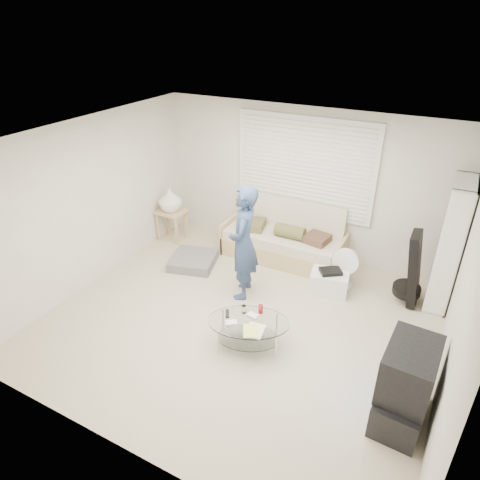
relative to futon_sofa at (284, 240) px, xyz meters
The scene contains 13 objects.
ground 1.91m from the futon_sofa, 85.32° to the right, with size 5.00×5.00×0.00m, color tan.
room_shell 1.91m from the futon_sofa, 83.73° to the right, with size 5.02×4.52×2.51m.
window_blinds 1.27m from the futon_sofa, 64.93° to the left, with size 2.32×0.08×1.62m.
futon_sofa is the anchor object (origin of this frame).
grey_floor_pillow 1.57m from the futon_sofa, 142.92° to the right, with size 0.70×0.70×0.16m, color slate.
side_table 2.14m from the futon_sofa, behind, with size 0.51×0.41×1.01m.
bookshelf 2.55m from the futon_sofa, ahead, with size 0.29×0.78×1.86m.
guitar_case 2.14m from the futon_sofa, ahead, with size 0.39×0.40×1.10m.
floor_fan 1.23m from the futon_sofa, 18.38° to the right, with size 0.40×0.27×0.67m.
storage_bin 1.20m from the futon_sofa, 31.70° to the right, with size 0.61×0.48×0.39m.
tv_unit 3.42m from the futon_sofa, 46.54° to the right, with size 0.52×0.88×0.93m.
coffee_table 2.30m from the futon_sofa, 78.37° to the right, with size 1.19×0.98×0.50m.
standing_person 1.38m from the futon_sofa, 95.03° to the right, with size 0.63×0.41×1.72m, color navy.
Camera 1 is at (2.16, -4.12, 3.78)m, focal length 32.00 mm.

